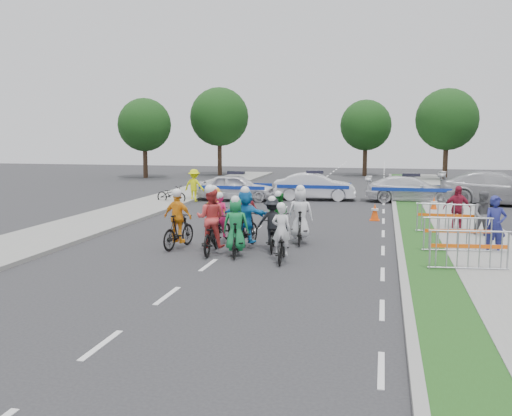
% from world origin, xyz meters
% --- Properties ---
extents(ground, '(90.00, 90.00, 0.00)m').
position_xyz_m(ground, '(0.00, 0.00, 0.00)').
color(ground, '#28282B').
rests_on(ground, ground).
extents(curb_right, '(0.20, 60.00, 0.12)m').
position_xyz_m(curb_right, '(5.10, 5.00, 0.06)').
color(curb_right, gray).
rests_on(curb_right, ground).
extents(grass_strip, '(1.20, 60.00, 0.11)m').
position_xyz_m(grass_strip, '(5.80, 5.00, 0.06)').
color(grass_strip, '#234516').
rests_on(grass_strip, ground).
extents(sidewalk_right, '(2.40, 60.00, 0.13)m').
position_xyz_m(sidewalk_right, '(7.60, 5.00, 0.07)').
color(sidewalk_right, gray).
rests_on(sidewalk_right, ground).
extents(sidewalk_left, '(3.00, 60.00, 0.13)m').
position_xyz_m(sidewalk_left, '(-6.50, 5.00, 0.07)').
color(sidewalk_left, gray).
rests_on(sidewalk_left, ground).
extents(rider_0, '(0.70, 1.68, 1.67)m').
position_xyz_m(rider_0, '(1.84, 0.89, 0.56)').
color(rider_0, black).
rests_on(rider_0, ground).
extents(rider_1, '(0.80, 1.74, 1.77)m').
position_xyz_m(rider_1, '(0.44, 1.31, 0.69)').
color(rider_1, black).
rests_on(rider_1, ground).
extents(rider_2, '(0.92, 2.07, 2.06)m').
position_xyz_m(rider_2, '(-0.39, 1.54, 0.76)').
color(rider_2, black).
rests_on(rider_2, ground).
extents(rider_3, '(1.00, 1.84, 1.87)m').
position_xyz_m(rider_3, '(-1.58, 1.99, 0.72)').
color(rider_3, black).
rests_on(rider_3, ground).
extents(rider_4, '(0.99, 1.70, 1.68)m').
position_xyz_m(rider_4, '(1.31, 2.33, 0.66)').
color(rider_4, black).
rests_on(rider_4, ground).
extents(rider_5, '(1.59, 1.90, 1.93)m').
position_xyz_m(rider_5, '(0.42, 2.55, 0.81)').
color(rider_5, black).
rests_on(rider_5, ground).
extents(rider_6, '(0.71, 1.67, 1.66)m').
position_xyz_m(rider_6, '(-0.60, 3.27, 0.55)').
color(rider_6, black).
rests_on(rider_6, ground).
extents(rider_7, '(0.84, 1.85, 1.91)m').
position_xyz_m(rider_7, '(1.98, 3.60, 0.74)').
color(rider_7, black).
rests_on(rider_7, ground).
extents(rider_8, '(0.76, 1.69, 1.66)m').
position_xyz_m(rider_8, '(1.19, 4.04, 0.63)').
color(rider_8, black).
rests_on(rider_8, ground).
extents(rider_9, '(0.91, 1.69, 1.74)m').
position_xyz_m(rider_9, '(-0.08, 4.55, 0.68)').
color(rider_9, black).
rests_on(rider_9, ground).
extents(rider_10, '(1.01, 1.74, 1.72)m').
position_xyz_m(rider_10, '(-1.26, 4.83, 0.67)').
color(rider_10, black).
rests_on(rider_10, ground).
extents(police_car_0, '(4.19, 1.90, 1.40)m').
position_xyz_m(police_car_0, '(-3.05, 14.66, 0.70)').
color(police_car_0, silver).
rests_on(police_car_0, ground).
extents(police_car_1, '(4.43, 1.91, 1.42)m').
position_xyz_m(police_car_1, '(0.98, 15.85, 0.71)').
color(police_car_1, silver).
rests_on(police_car_1, ground).
extents(police_car_2, '(4.64, 1.93, 1.34)m').
position_xyz_m(police_car_2, '(5.94, 15.90, 0.67)').
color(police_car_2, silver).
rests_on(police_car_2, ground).
extents(civilian_sedan, '(5.90, 2.96, 1.65)m').
position_xyz_m(civilian_sedan, '(10.08, 15.66, 0.82)').
color(civilian_sedan, '#ACACB1').
rests_on(civilian_sedan, ground).
extents(spectator_0, '(0.68, 0.49, 1.75)m').
position_xyz_m(spectator_0, '(7.77, 3.10, 0.87)').
color(spectator_0, navy).
rests_on(spectator_0, ground).
extents(spectator_1, '(0.85, 0.70, 1.63)m').
position_xyz_m(spectator_1, '(7.87, 5.65, 0.81)').
color(spectator_1, '#56565B').
rests_on(spectator_1, ground).
extents(spectator_2, '(1.00, 0.46, 1.68)m').
position_xyz_m(spectator_2, '(7.17, 7.00, 0.84)').
color(spectator_2, maroon).
rests_on(spectator_2, ground).
extents(marshal_hiviz, '(1.18, 0.80, 1.68)m').
position_xyz_m(marshal_hiviz, '(-5.06, 13.74, 0.84)').
color(marshal_hiviz, '#EAF50C').
rests_on(marshal_hiviz, ground).
extents(barrier_0, '(2.04, 0.72, 1.12)m').
position_xyz_m(barrier_0, '(6.70, 0.52, 0.56)').
color(barrier_0, '#A5A8AD').
rests_on(barrier_0, ground).
extents(barrier_1, '(2.05, 0.75, 1.12)m').
position_xyz_m(barrier_1, '(6.70, 2.81, 0.56)').
color(barrier_1, '#A5A8AD').
rests_on(barrier_1, ground).
extents(barrier_2, '(2.02, 0.57, 1.12)m').
position_xyz_m(barrier_2, '(6.70, 6.10, 0.56)').
color(barrier_2, '#A5A8AD').
rests_on(barrier_2, ground).
extents(cone_0, '(0.40, 0.40, 0.70)m').
position_xyz_m(cone_0, '(4.25, 9.14, 0.34)').
color(cone_0, '#F24C0C').
rests_on(cone_0, ground).
extents(cone_1, '(0.40, 0.40, 0.70)m').
position_xyz_m(cone_1, '(6.81, 12.28, 0.34)').
color(cone_1, '#F24C0C').
rests_on(cone_1, ground).
extents(parked_bike, '(1.79, 0.95, 0.89)m').
position_xyz_m(parked_bike, '(-5.98, 12.81, 0.45)').
color(parked_bike, black).
rests_on(parked_bike, ground).
extents(tree_0, '(4.20, 4.20, 6.30)m').
position_xyz_m(tree_0, '(-14.00, 28.00, 4.19)').
color(tree_0, '#382619').
rests_on(tree_0, ground).
extents(tree_1, '(4.55, 4.55, 6.82)m').
position_xyz_m(tree_1, '(9.00, 30.00, 4.54)').
color(tree_1, '#382619').
rests_on(tree_1, ground).
extents(tree_3, '(4.90, 4.90, 7.35)m').
position_xyz_m(tree_3, '(-9.00, 32.00, 4.89)').
color(tree_3, '#382619').
rests_on(tree_3, ground).
extents(tree_4, '(4.20, 4.20, 6.30)m').
position_xyz_m(tree_4, '(3.00, 34.00, 4.19)').
color(tree_4, '#382619').
rests_on(tree_4, ground).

